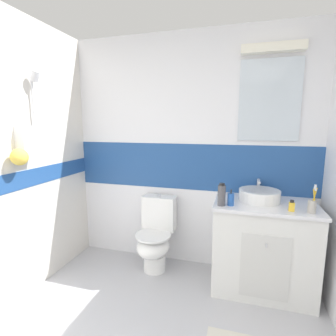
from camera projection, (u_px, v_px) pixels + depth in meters
name	position (u px, v px, depth m)	size (l,w,h in m)	color
wall_back_tiled	(191.00, 152.00, 2.82)	(3.20, 0.20, 2.50)	white
vanity_cabinet	(263.00, 246.00, 2.44)	(0.90, 0.60, 0.85)	silver
sink_basin	(259.00, 195.00, 2.41)	(0.37, 0.42, 0.18)	white
toilet	(156.00, 236.00, 2.79)	(0.37, 0.50, 0.79)	white
toothbrush_cup	(312.00, 205.00, 2.09)	(0.06, 0.06, 0.23)	#B2ADA3
soap_dispenser	(231.00, 199.00, 2.28)	(0.06, 0.06, 0.15)	#2659B2
perfume_flask_small	(292.00, 206.00, 2.13)	(0.04, 0.03, 0.09)	yellow
mouthwash_bottle	(222.00, 195.00, 2.27)	(0.07, 0.07, 0.20)	#4C4C51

